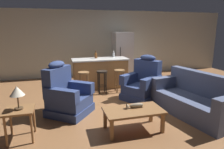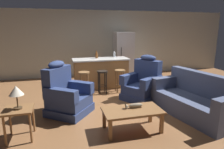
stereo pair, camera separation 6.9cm
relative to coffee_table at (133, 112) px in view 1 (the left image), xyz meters
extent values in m
plane|color=brown|center=(0.01, 1.63, -0.36)|extent=(12.00, 12.00, 0.00)
cube|color=#B2B2A3|center=(0.01, 4.76, 0.94)|extent=(12.00, 0.05, 2.60)
cube|color=olive|center=(0.00, 0.00, 0.04)|extent=(1.10, 0.60, 0.04)
cube|color=olive|center=(-0.49, -0.24, -0.17)|extent=(0.06, 0.06, 0.38)
cube|color=olive|center=(0.49, -0.24, -0.17)|extent=(0.06, 0.06, 0.38)
cube|color=olive|center=(-0.49, 0.24, -0.17)|extent=(0.06, 0.06, 0.38)
cube|color=olive|center=(0.49, 0.24, -0.17)|extent=(0.06, 0.06, 0.38)
cube|color=#4C3823|center=(0.09, 0.07, 0.06)|extent=(0.22, 0.07, 0.01)
ellipsoid|color=gray|center=(0.09, 0.07, 0.10)|extent=(0.28, 0.09, 0.09)
cone|color=gray|center=(-0.08, 0.07, 0.10)|extent=(0.06, 0.10, 0.10)
cube|color=#4C5675|center=(1.52, 0.30, -0.26)|extent=(1.20, 2.03, 0.20)
cube|color=#4C5675|center=(1.52, 0.30, -0.05)|extent=(1.20, 2.03, 0.22)
cube|color=#4C5675|center=(1.84, 0.36, 0.32)|extent=(0.58, 1.90, 0.52)
cube|color=#4C5675|center=(1.35, 1.13, 0.20)|extent=(0.86, 0.36, 0.28)
cube|color=navy|center=(-1.11, 1.09, -0.27)|extent=(1.18, 1.18, 0.18)
cube|color=navy|center=(-1.11, 1.09, -0.06)|extent=(1.09, 1.09, 0.24)
cube|color=navy|center=(-1.34, 1.28, 0.38)|extent=(0.65, 0.74, 0.64)
ellipsoid|color=navy|center=(-1.34, 1.28, 0.76)|extent=(0.49, 0.53, 0.16)
cube|color=navy|center=(-0.89, 1.34, 0.19)|extent=(0.74, 0.63, 0.26)
cube|color=navy|center=(-1.29, 0.82, 0.19)|extent=(0.74, 0.63, 0.26)
cube|color=navy|center=(0.82, 1.53, -0.27)|extent=(1.16, 1.16, 0.18)
cube|color=navy|center=(0.82, 1.53, -0.06)|extent=(1.08, 1.07, 0.24)
cube|color=navy|center=(1.07, 1.70, 0.38)|extent=(0.61, 0.77, 0.64)
ellipsoid|color=navy|center=(1.07, 1.70, 0.76)|extent=(0.47, 0.53, 0.16)
cube|color=navy|center=(0.98, 1.25, 0.19)|extent=(0.77, 0.58, 0.26)
cube|color=navy|center=(0.62, 1.80, 0.19)|extent=(0.77, 0.58, 0.26)
cube|color=olive|center=(-2.00, 0.23, 0.18)|extent=(0.48, 0.48, 0.04)
cylinder|color=olive|center=(-2.20, 0.03, -0.10)|extent=(0.04, 0.04, 0.52)
cylinder|color=olive|center=(-1.80, 0.03, -0.10)|extent=(0.04, 0.04, 0.52)
cylinder|color=olive|center=(-2.20, 0.43, -0.10)|extent=(0.04, 0.04, 0.52)
cylinder|color=olive|center=(-1.80, 0.43, -0.10)|extent=(0.04, 0.04, 0.52)
cylinder|color=#4C3823|center=(-2.00, 0.21, 0.21)|extent=(0.14, 0.14, 0.03)
cylinder|color=#4C3823|center=(-2.00, 0.21, 0.34)|extent=(0.02, 0.02, 0.22)
cone|color=beige|center=(-2.00, 0.21, 0.53)|extent=(0.24, 0.24, 0.16)
cube|color=#9E7042|center=(0.01, 2.98, 0.09)|extent=(1.71, 0.63, 0.91)
cube|color=silver|center=(0.01, 2.98, 0.57)|extent=(1.80, 0.70, 0.04)
cylinder|color=olive|center=(-0.62, 2.35, 0.30)|extent=(0.32, 0.32, 0.04)
torus|color=olive|center=(-0.62, 2.35, -0.14)|extent=(0.23, 0.23, 0.02)
cylinder|color=olive|center=(-0.72, 2.25, -0.04)|extent=(0.04, 0.04, 0.64)
cylinder|color=olive|center=(-0.52, 2.25, -0.04)|extent=(0.04, 0.04, 0.64)
cylinder|color=olive|center=(-0.72, 2.45, -0.04)|extent=(0.04, 0.04, 0.64)
cylinder|color=olive|center=(-0.52, 2.45, -0.04)|extent=(0.04, 0.04, 0.64)
cylinder|color=black|center=(-0.08, 2.35, 0.30)|extent=(0.32, 0.32, 0.04)
torus|color=black|center=(-0.08, 2.35, -0.14)|extent=(0.23, 0.23, 0.02)
cylinder|color=black|center=(-0.18, 2.25, -0.04)|extent=(0.04, 0.04, 0.64)
cylinder|color=black|center=(0.02, 2.25, -0.04)|extent=(0.04, 0.04, 0.64)
cylinder|color=black|center=(-0.18, 2.45, -0.04)|extent=(0.04, 0.04, 0.64)
cylinder|color=black|center=(0.02, 2.45, -0.04)|extent=(0.04, 0.04, 0.64)
cylinder|color=olive|center=(0.46, 2.35, 0.30)|extent=(0.32, 0.32, 0.04)
torus|color=olive|center=(0.46, 2.35, -0.14)|extent=(0.23, 0.23, 0.02)
cylinder|color=olive|center=(0.36, 2.25, -0.04)|extent=(0.04, 0.04, 0.64)
cylinder|color=olive|center=(0.56, 2.25, -0.04)|extent=(0.04, 0.04, 0.64)
cylinder|color=olive|center=(0.36, 2.45, -0.04)|extent=(0.04, 0.04, 0.64)
cylinder|color=olive|center=(0.56, 2.45, -0.04)|extent=(0.04, 0.04, 0.64)
cube|color=#B7B7BC|center=(1.16, 4.18, 0.52)|extent=(0.70, 0.66, 1.76)
cylinder|color=#333338|center=(0.97, 3.83, 0.60)|extent=(0.02, 0.02, 0.50)
cylinder|color=brown|center=(-0.10, 3.10, 0.67)|extent=(0.09, 0.09, 0.17)
cylinder|color=brown|center=(-0.10, 3.10, 0.79)|extent=(0.03, 0.03, 0.07)
cylinder|color=silver|center=(0.54, 3.25, 0.66)|extent=(0.08, 0.08, 0.15)
cylinder|color=silver|center=(0.54, 3.25, 0.77)|extent=(0.03, 0.03, 0.06)
camera|label=1|loc=(-1.32, -3.26, 1.54)|focal=32.00mm
camera|label=2|loc=(-1.25, -3.27, 1.54)|focal=32.00mm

